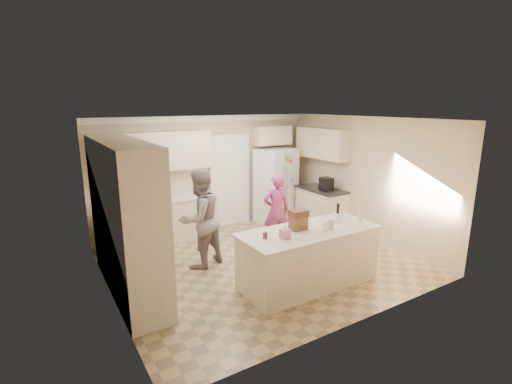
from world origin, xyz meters
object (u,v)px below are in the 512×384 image
utensil_crock (338,218)px  teen_girl (276,211)px  island_base (309,258)px  dollhouse_body (298,223)px  tissue_box (285,234)px  refrigerator (276,186)px  teen_boy (200,219)px  coffee_maker (326,184)px

utensil_crock → teen_girl: 1.57m
island_base → dollhouse_body: 0.62m
island_base → tissue_box: (-0.55, -0.10, 0.56)m
island_base → tissue_box: tissue_box is taller
tissue_box → dollhouse_body: bearing=26.6°
refrigerator → dollhouse_body: bearing=-132.3°
refrigerator → teen_boy: 3.00m
teen_boy → teen_girl: (1.66, 0.04, -0.13)m
tissue_box → teen_girl: (1.01, 1.69, -0.24)m
coffee_maker → teen_girl: bearing=-168.8°
utensil_crock → refrigerator: bearing=75.3°
teen_boy → island_base: bearing=108.3°
island_base → dollhouse_body: bearing=146.3°
dollhouse_body → teen_girl: teen_girl is taller
tissue_box → teen_boy: 1.77m
refrigerator → island_base: bearing=-129.3°
utensil_crock → tissue_box: (-1.20, -0.15, -0.00)m
utensil_crock → teen_boy: bearing=141.0°
coffee_maker → tissue_box: (-2.60, -2.00, -0.07)m
teen_girl → utensil_crock: bearing=112.4°
tissue_box → teen_boy: size_ratio=0.08×
coffee_maker → tissue_box: size_ratio=2.14×
coffee_maker → utensil_crock: coffee_maker is taller
refrigerator → island_base: refrigerator is taller
utensil_crock → dollhouse_body: size_ratio=0.58×
utensil_crock → teen_boy: teen_boy is taller
utensil_crock → teen_girl: bearing=96.9°
refrigerator → teen_girl: refrigerator is taller
coffee_maker → tissue_box: bearing=-142.4°
refrigerator → island_base: (-1.43, -3.01, -0.46)m
teen_girl → dollhouse_body: bearing=83.1°
teen_boy → teen_girl: 1.67m
teen_girl → tissue_box: bearing=74.5°
island_base → utensil_crock: (0.65, 0.05, 0.56)m
teen_boy → utensil_crock: bearing=121.5°
teen_girl → island_base: bearing=89.2°
refrigerator → tissue_box: 3.68m
teen_boy → teen_girl: bearing=161.9°
utensil_crock → dollhouse_body: 0.80m
tissue_box → teen_girl: 1.98m
utensil_crock → tissue_box: 1.21m
utensil_crock → tissue_box: size_ratio=1.07×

